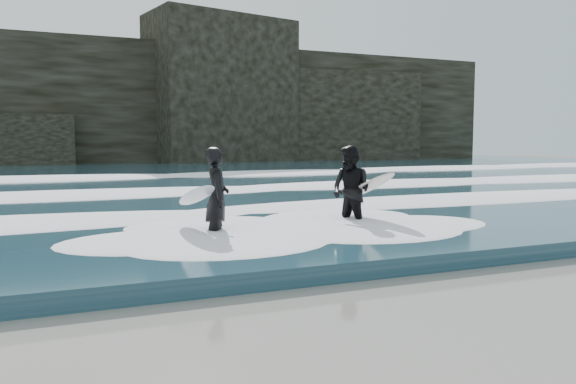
# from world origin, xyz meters

# --- Properties ---
(ground) EXTENTS (120.00, 120.00, 0.00)m
(ground) POSITION_xyz_m (0.00, 0.00, 0.00)
(ground) COLOR #876353
(ground) RESTS_ON ground
(sea) EXTENTS (90.00, 52.00, 0.30)m
(sea) POSITION_xyz_m (0.00, 29.00, 0.15)
(sea) COLOR #1C3D4C
(sea) RESTS_ON ground
(headland) EXTENTS (70.00, 9.00, 10.00)m
(headland) POSITION_xyz_m (0.00, 46.00, 5.00)
(headland) COLOR black
(headland) RESTS_ON ground
(foam_near) EXTENTS (60.00, 3.20, 0.20)m
(foam_near) POSITION_xyz_m (0.00, 9.00, 0.40)
(foam_near) COLOR white
(foam_near) RESTS_ON sea
(foam_mid) EXTENTS (60.00, 4.00, 0.24)m
(foam_mid) POSITION_xyz_m (0.00, 16.00, 0.42)
(foam_mid) COLOR white
(foam_mid) RESTS_ON sea
(foam_far) EXTENTS (60.00, 4.80, 0.30)m
(foam_far) POSITION_xyz_m (0.00, 25.00, 0.45)
(foam_far) COLOR white
(foam_far) RESTS_ON sea
(surfer_left) EXTENTS (0.98, 1.86, 1.92)m
(surfer_left) POSITION_xyz_m (-1.81, 6.48, 0.96)
(surfer_left) COLOR black
(surfer_left) RESTS_ON ground
(surfer_right) EXTENTS (1.22, 1.94, 1.94)m
(surfer_right) POSITION_xyz_m (1.31, 6.65, 0.98)
(surfer_right) COLOR black
(surfer_right) RESTS_ON ground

